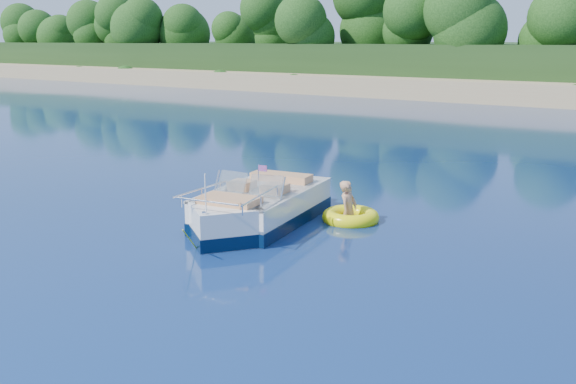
% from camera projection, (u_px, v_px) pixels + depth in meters
% --- Properties ---
extents(ground, '(160.00, 160.00, 0.00)m').
position_uv_depth(ground, '(225.00, 244.00, 14.04)').
color(ground, '#091740').
rests_on(ground, ground).
extents(motorboat, '(2.59, 5.68, 1.90)m').
position_uv_depth(motorboat, '(256.00, 211.00, 15.38)').
color(motorboat, white).
rests_on(motorboat, ground).
extents(tow_tube, '(1.66, 1.66, 0.37)m').
position_uv_depth(tow_tube, '(351.00, 217.00, 15.83)').
color(tow_tube, '#FFF80C').
rests_on(tow_tube, ground).
extents(boy, '(0.46, 0.89, 1.69)m').
position_uv_depth(boy, '(349.00, 220.00, 15.90)').
color(boy, tan).
rests_on(boy, ground).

